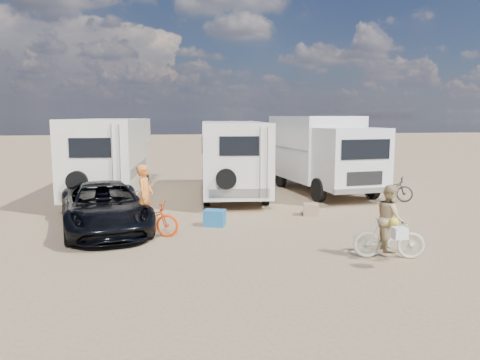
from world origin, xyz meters
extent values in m
plane|color=#967959|center=(0.00, 0.00, 0.00)|extent=(140.00, 140.00, 0.00)
imported|color=black|center=(-4.57, 1.93, 0.66)|extent=(3.15, 5.14, 1.33)
imported|color=#DB3200|center=(-3.41, 1.06, 0.47)|extent=(1.89, 1.11, 0.94)
imported|color=beige|center=(2.03, -1.81, 0.47)|extent=(1.63, 0.83, 0.94)
imported|color=orange|center=(-3.41, 1.06, 0.87)|extent=(0.58, 0.73, 1.74)
imported|color=tan|center=(2.03, -1.81, 0.75)|extent=(0.73, 0.85, 1.49)
imported|color=#262825|center=(5.44, 4.78, 0.47)|extent=(1.80, 1.59, 0.94)
cube|color=#1E6095|center=(-1.48, 1.88, 0.24)|extent=(0.71, 0.62, 0.47)
cube|color=#947156|center=(1.74, 2.78, 0.19)|extent=(0.59, 0.59, 0.38)
camera|label=1|loc=(-2.93, -11.05, 3.17)|focal=34.18mm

